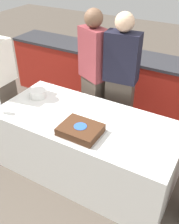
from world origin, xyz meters
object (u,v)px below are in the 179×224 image
cake (80,130)px  person_cutting_cake (120,83)px  plate_stack (38,94)px  person_standing_back (93,76)px  person_seated_left (2,87)px

cake → person_cutting_cake: bearing=90.0°
plate_stack → person_cutting_cake: person_cutting_cake is taller
cake → plate_stack: plate_stack is taller
cake → plate_stack: (-0.80, 0.34, 0.00)m
cake → plate_stack: bearing=157.0°
person_cutting_cake → person_standing_back: size_ratio=1.00×
person_seated_left → plate_stack: bearing=-77.5°
cake → person_standing_back: (-0.37, 0.91, 0.10)m
person_seated_left → person_standing_back: (0.90, 0.67, 0.08)m
cake → person_standing_back: person_standing_back is taller
cake → person_cutting_cake: (0.00, 0.91, 0.09)m
cake → person_cutting_cake: size_ratio=0.25×
cake → person_standing_back: 0.99m
person_cutting_cake → person_seated_left: person_cutting_cake is taller
cake → person_seated_left: 1.29m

